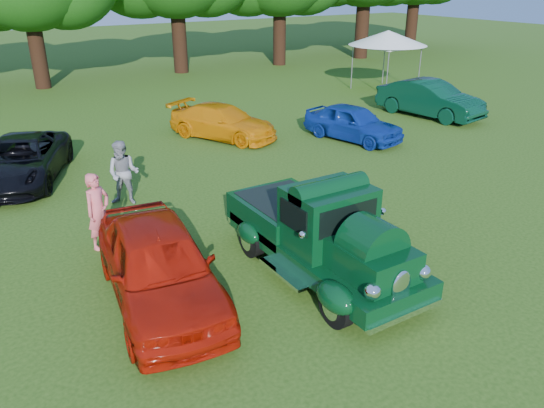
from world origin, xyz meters
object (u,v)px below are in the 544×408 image
back_car_orange (223,122)px  back_car_black (20,160)px  back_car_blue (353,123)px  back_car_green (430,99)px  spectator_pink (98,211)px  red_convertible (159,265)px  hero_pickup (320,235)px  canopy_tent (388,38)px  spectator_grey (124,173)px

back_car_orange → back_car_black: bearing=159.6°
back_car_black → back_car_blue: back_car_black is taller
back_car_black → back_car_green: (16.23, -0.82, 0.11)m
back_car_black → spectator_pink: size_ratio=2.67×
red_convertible → back_car_green: red_convertible is taller
hero_pickup → back_car_blue: bearing=46.2°
hero_pickup → back_car_green: hero_pickup is taller
back_car_black → back_car_orange: (7.15, 0.92, -0.04)m
hero_pickup → back_car_orange: (2.78, 9.81, -0.22)m
back_car_blue → spectator_pink: spectator_pink is taller
hero_pickup → back_car_orange: 10.20m
red_convertible → back_car_black: bearing=105.9°
red_convertible → canopy_tent: canopy_tent is taller
back_car_blue → spectator_pink: (-10.30, -3.61, 0.23)m
hero_pickup → canopy_tent: (14.32, 13.50, 1.80)m
red_convertible → spectator_pink: spectator_pink is taller
back_car_blue → canopy_tent: 10.12m
back_car_blue → spectator_grey: (-9.06, -1.46, 0.22)m
red_convertible → spectator_grey: size_ratio=2.62×
back_car_green → spectator_grey: bearing=-179.5°
back_car_blue → back_car_orange: bearing=131.4°
back_car_black → spectator_grey: spectator_grey is taller
back_car_black → canopy_tent: 19.36m
back_car_blue → spectator_grey: 9.18m
spectator_pink → spectator_grey: bearing=32.1°
back_car_green → back_car_orange: bearing=159.8°
back_car_black → spectator_grey: (2.08, -3.29, 0.21)m
spectator_pink → back_car_blue: bearing=-8.6°
back_car_orange → back_car_green: size_ratio=0.92×
hero_pickup → canopy_tent: bearing=43.3°
spectator_pink → red_convertible: bearing=-110.7°
red_convertible → spectator_grey: bearing=87.4°
back_car_blue → spectator_pink: bearing=-174.7°
hero_pickup → spectator_grey: hero_pickup is taller
hero_pickup → spectator_grey: bearing=112.2°
back_car_orange → back_car_green: back_car_green is taller
hero_pickup → back_car_green: bearing=34.2°
spectator_grey → red_convertible: bearing=-65.4°
back_car_green → spectator_pink: bearing=-172.7°
red_convertible → spectator_grey: spectator_grey is taller
red_convertible → spectator_pink: size_ratio=2.58×
back_car_blue → spectator_pink: size_ratio=2.17×
back_car_black → back_car_blue: size_ratio=1.23×
back_car_green → red_convertible: bearing=-163.2°
back_car_orange → spectator_pink: (-6.31, -6.36, 0.26)m
back_car_black → spectator_pink: 5.51m
back_car_green → spectator_pink: size_ratio=2.64×
back_car_orange → canopy_tent: (11.55, 3.70, 2.02)m
back_car_green → canopy_tent: bearing=56.2°
spectator_pink → back_car_orange: bearing=17.3°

